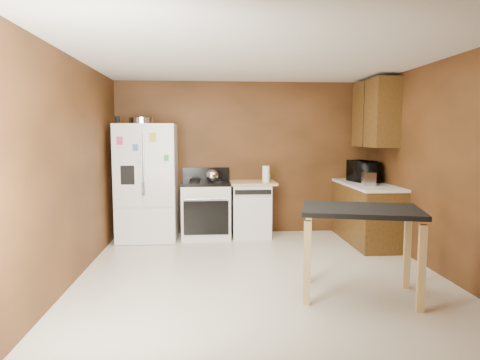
{
  "coord_description": "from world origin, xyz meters",
  "views": [
    {
      "loc": [
        -0.59,
        -4.81,
        1.63
      ],
      "look_at": [
        -0.18,
        0.85,
        1.03
      ],
      "focal_mm": 32.0,
      "sensor_mm": 36.0,
      "label": 1
    }
  ],
  "objects": [
    {
      "name": "island",
      "position": [
        0.92,
        -0.7,
        0.76
      ],
      "size": [
        1.3,
        1.03,
        0.91
      ],
      "color": "black",
      "rests_on": "ground"
    },
    {
      "name": "green_canister",
      "position": [
        0.35,
        1.98,
        0.94
      ],
      "size": [
        0.11,
        0.11,
        0.11
      ],
      "primitive_type": "cylinder",
      "rotation": [
        0.0,
        0.0,
        0.17
      ],
      "color": "#43AF5F",
      "rests_on": "dishwasher"
    },
    {
      "name": "toaster",
      "position": [
        1.73,
        1.23,
        1.0
      ],
      "size": [
        0.21,
        0.29,
        0.19
      ],
      "primitive_type": "cube",
      "rotation": [
        0.0,
        0.0,
        -0.17
      ],
      "color": "silver",
      "rests_on": "right_cabinets"
    },
    {
      "name": "wall_front",
      "position": [
        0.0,
        -2.25,
        1.25
      ],
      "size": [
        4.2,
        0.0,
        4.2
      ],
      "primitive_type": "plane",
      "rotation": [
        -1.57,
        0.0,
        0.0
      ],
      "color": "brown",
      "rests_on": "ground"
    },
    {
      "name": "floor",
      "position": [
        0.0,
        0.0,
        0.0
      ],
      "size": [
        4.5,
        4.5,
        0.0
      ],
      "primitive_type": "plane",
      "color": "beige",
      "rests_on": "ground"
    },
    {
      "name": "wall_right",
      "position": [
        2.1,
        0.0,
        1.25
      ],
      "size": [
        0.0,
        4.5,
        4.5
      ],
      "primitive_type": "plane",
      "rotation": [
        1.57,
        0.0,
        -1.57
      ],
      "color": "brown",
      "rests_on": "ground"
    },
    {
      "name": "microwave",
      "position": [
        1.82,
        1.69,
        1.05
      ],
      "size": [
        0.48,
        0.61,
        0.3
      ],
      "primitive_type": "imported",
      "rotation": [
        0.0,
        0.0,
        1.78
      ],
      "color": "black",
      "rests_on": "right_cabinets"
    },
    {
      "name": "wall_back",
      "position": [
        0.0,
        2.25,
        1.25
      ],
      "size": [
        4.2,
        0.0,
        4.2
      ],
      "primitive_type": "plane",
      "rotation": [
        1.57,
        0.0,
        0.0
      ],
      "color": "brown",
      "rests_on": "ground"
    },
    {
      "name": "gas_range",
      "position": [
        -0.64,
        1.92,
        0.46
      ],
      "size": [
        0.76,
        0.68,
        1.1
      ],
      "color": "white",
      "rests_on": "ground"
    },
    {
      "name": "paper_towel",
      "position": [
        0.3,
        1.8,
        1.02
      ],
      "size": [
        0.12,
        0.12,
        0.26
      ],
      "primitive_type": "cylinder",
      "rotation": [
        0.0,
        0.0,
        -0.08
      ],
      "color": "white",
      "rests_on": "dishwasher"
    },
    {
      "name": "kettle",
      "position": [
        -0.55,
        1.8,
        1.0
      ],
      "size": [
        0.2,
        0.2,
        0.2
      ],
      "primitive_type": "sphere",
      "color": "silver",
      "rests_on": "gas_range"
    },
    {
      "name": "right_cabinets",
      "position": [
        1.84,
        1.48,
        0.91
      ],
      "size": [
        0.63,
        1.58,
        2.45
      ],
      "color": "brown",
      "rests_on": "ground"
    },
    {
      "name": "roasting_pan",
      "position": [
        -1.62,
        1.9,
        1.85
      ],
      "size": [
        0.39,
        0.39,
        0.1
      ],
      "primitive_type": "cylinder",
      "color": "silver",
      "rests_on": "refrigerator"
    },
    {
      "name": "refrigerator",
      "position": [
        -1.55,
        1.86,
        0.9
      ],
      "size": [
        0.9,
        0.8,
        1.8
      ],
      "color": "white",
      "rests_on": "ground"
    },
    {
      "name": "wall_left",
      "position": [
        -2.1,
        0.0,
        1.25
      ],
      "size": [
        0.0,
        4.5,
        4.5
      ],
      "primitive_type": "plane",
      "rotation": [
        1.57,
        0.0,
        1.57
      ],
      "color": "brown",
      "rests_on": "ground"
    },
    {
      "name": "dishwasher",
      "position": [
        0.08,
        1.95,
        0.45
      ],
      "size": [
        0.78,
        0.63,
        0.89
      ],
      "color": "white",
      "rests_on": "ground"
    },
    {
      "name": "ceiling",
      "position": [
        0.0,
        0.0,
        2.5
      ],
      "size": [
        4.5,
        4.5,
        0.0
      ],
      "primitive_type": "plane",
      "rotation": [
        3.14,
        0.0,
        0.0
      ],
      "color": "white",
      "rests_on": "ground"
    },
    {
      "name": "pen_cup",
      "position": [
        -1.95,
        1.72,
        1.85
      ],
      "size": [
        0.07,
        0.07,
        0.11
      ],
      "primitive_type": "cylinder",
      "color": "black",
      "rests_on": "refrigerator"
    }
  ]
}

